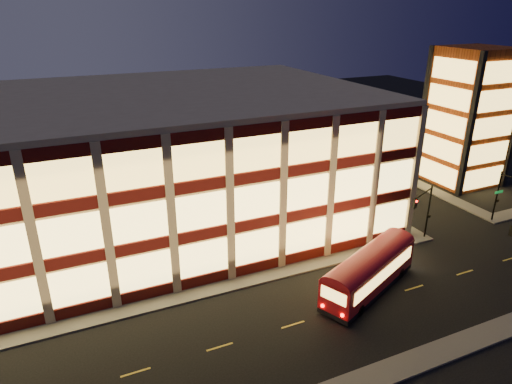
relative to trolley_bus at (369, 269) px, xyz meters
name	(u,v)px	position (x,y,z in m)	size (l,w,h in m)	color
ground	(218,295)	(-12.08, 4.56, -2.10)	(200.00, 200.00, 0.00)	black
sidewalk_office_south	(180,297)	(-15.08, 5.56, -2.03)	(54.00, 2.00, 0.15)	#514F4C
sidewalk_office_east	(335,186)	(10.92, 21.56, -2.03)	(2.00, 30.00, 0.15)	#514F4C
sidewalk_tower_west	(399,175)	(21.92, 21.56, -2.03)	(2.00, 30.00, 0.15)	#514F4C
office_building	(137,161)	(-15.00, 21.47, 5.15)	(50.45, 30.45, 14.50)	tan
stair_tower	(468,118)	(27.87, 16.51, 6.89)	(8.60, 8.60, 18.00)	#8C3814
traffic_signal_far	(424,206)	(10.13, 4.80, 2.01)	(3.79, 1.87, 6.00)	black
traffic_signal_right	(510,192)	(21.42, 3.94, 2.00)	(1.20, 4.37, 6.00)	black
trolley_bus	(369,269)	(0.00, 0.00, 0.00)	(11.36, 7.13, 3.79)	#9C0812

